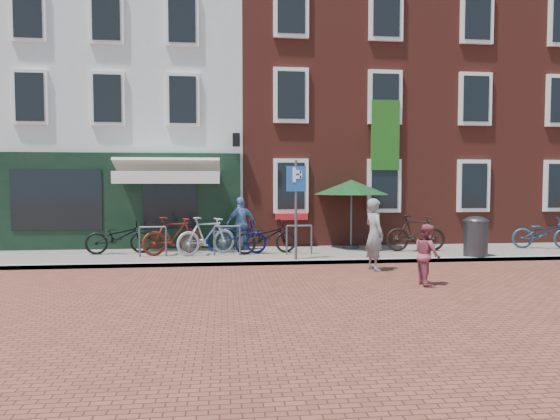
{
  "coord_description": "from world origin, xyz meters",
  "views": [
    {
      "loc": [
        -1.58,
        -12.63,
        2.09
      ],
      "look_at": [
        -0.13,
        0.34,
        1.39
      ],
      "focal_mm": 32.28,
      "sensor_mm": 36.0,
      "label": 1
    }
  ],
  "objects": [
    {
      "name": "sidewalk",
      "position": [
        1.0,
        1.5,
        0.05
      ],
      "size": [
        24.0,
        3.0,
        0.1
      ],
      "primitive_type": "cube",
      "color": "slate",
      "rests_on": "ground"
    },
    {
      "name": "parking_sign",
      "position": [
        0.27,
        0.24,
        1.8
      ],
      "size": [
        0.5,
        0.08,
        2.58
      ],
      "color": "#4C4C4F",
      "rests_on": "sidewalk"
    },
    {
      "name": "bicycle_6",
      "position": [
        8.06,
        1.61,
        0.58
      ],
      "size": [
        1.91,
        1.03,
        0.95
      ],
      "primitive_type": "imported",
      "rotation": [
        0.0,
        0.0,
        1.34
      ],
      "color": "navy",
      "rests_on": "sidewalk"
    },
    {
      "name": "woman",
      "position": [
        1.99,
        -0.99,
        0.86
      ],
      "size": [
        0.55,
        0.71,
        1.72
      ],
      "primitive_type": "imported",
      "rotation": [
        0.0,
        0.0,
        1.81
      ],
      "color": "slate",
      "rests_on": "ground"
    },
    {
      "name": "ground",
      "position": [
        0.0,
        0.0,
        0.0
      ],
      "size": [
        80.0,
        80.0,
        0.0
      ],
      "primitive_type": "plane",
      "color": "brown"
    },
    {
      "name": "bicycle_1",
      "position": [
        -2.98,
        1.49,
        0.63
      ],
      "size": [
        1.81,
        1.17,
        1.06
      ],
      "primitive_type": "imported",
      "rotation": [
        0.0,
        0.0,
        1.99
      ],
      "color": "#5C1910",
      "rests_on": "sidewalk"
    },
    {
      "name": "building_stucco",
      "position": [
        -5.0,
        7.0,
        4.5
      ],
      "size": [
        8.0,
        8.0,
        9.0
      ],
      "primitive_type": "cube",
      "color": "silver",
      "rests_on": "ground"
    },
    {
      "name": "litter_bin",
      "position": [
        5.22,
        0.3,
        0.7
      ],
      "size": [
        0.63,
        0.63,
        1.16
      ],
      "color": "#323234",
      "rests_on": "sidewalk"
    },
    {
      "name": "cafe_person",
      "position": [
        -1.07,
        2.33,
        0.89
      ],
      "size": [
        1.0,
        0.67,
        1.57
      ],
      "primitive_type": "imported",
      "rotation": [
        0.0,
        0.0,
        3.48
      ],
      "color": "#6C88C0",
      "rests_on": "sidewalk"
    },
    {
      "name": "bicycle_0",
      "position": [
        -4.53,
        1.88,
        0.58
      ],
      "size": [
        1.89,
        0.92,
        0.95
      ],
      "primitive_type": "imported",
      "rotation": [
        0.0,
        0.0,
        1.73
      ],
      "color": "black",
      "rests_on": "sidewalk"
    },
    {
      "name": "boy",
      "position": [
        2.55,
        -2.81,
        0.63
      ],
      "size": [
        0.49,
        0.62,
        1.26
      ],
      "primitive_type": "imported",
      "rotation": [
        0.0,
        0.0,
        1.55
      ],
      "color": "#97404F",
      "rests_on": "ground"
    },
    {
      "name": "parasol",
      "position": [
        2.29,
        2.4,
        2.05
      ],
      "size": [
        2.34,
        2.34,
        2.19
      ],
      "color": "#4C4C4F",
      "rests_on": "sidewalk"
    },
    {
      "name": "building_brick_right",
      "position": [
        8.0,
        7.0,
        5.0
      ],
      "size": [
        6.0,
        8.0,
        10.0
      ],
      "primitive_type": "cube",
      "color": "maroon",
      "rests_on": "ground"
    },
    {
      "name": "bicycle_5",
      "position": [
        3.97,
        1.44,
        0.63
      ],
      "size": [
        1.77,
        0.55,
        1.06
      ],
      "primitive_type": "imported",
      "rotation": [
        0.0,
        0.0,
        1.54
      ],
      "color": "black",
      "rests_on": "sidewalk"
    },
    {
      "name": "bicycle_2",
      "position": [
        -1.24,
        1.75,
        0.58
      ],
      "size": [
        1.92,
        1.21,
        0.95
      ],
      "primitive_type": "imported",
      "rotation": [
        0.0,
        0.0,
        1.23
      ],
      "color": "#07104B",
      "rests_on": "sidewalk"
    },
    {
      "name": "bicycle_3",
      "position": [
        -2.07,
        1.39,
        0.63
      ],
      "size": [
        1.79,
        1.25,
        1.06
      ],
      "primitive_type": "imported",
      "rotation": [
        0.0,
        0.0,
        2.05
      ],
      "color": "#A5A5A8",
      "rests_on": "sidewalk"
    },
    {
      "name": "building_brick_mid",
      "position": [
        2.0,
        7.0,
        5.0
      ],
      "size": [
        6.0,
        8.0,
        10.0
      ],
      "primitive_type": "cube",
      "color": "maroon",
      "rests_on": "ground"
    },
    {
      "name": "bicycle_4",
      "position": [
        -0.42,
        1.44,
        0.58
      ],
      "size": [
        1.91,
        1.05,
        0.95
      ],
      "primitive_type": "imported",
      "rotation": [
        0.0,
        0.0,
        1.81
      ],
      "color": "black",
      "rests_on": "sidewalk"
    }
  ]
}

